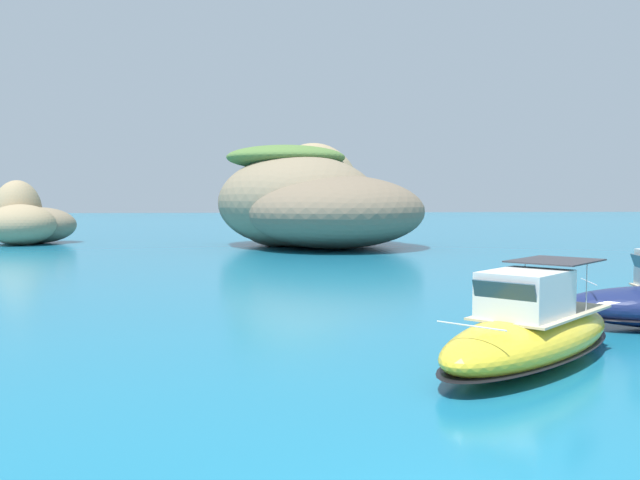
# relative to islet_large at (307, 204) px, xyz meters

# --- Properties ---
(islet_large) EXTENTS (23.30, 25.69, 9.75)m
(islet_large) POSITION_rel_islet_large_xyz_m (0.00, 0.00, 0.00)
(islet_large) COLOR #756651
(islet_large) RESTS_ON ground
(islet_small) EXTENTS (11.50, 12.40, 6.15)m
(islet_small) POSITION_rel_islet_large_xyz_m (-27.14, 6.98, -1.58)
(islet_small) COLOR #756651
(islet_small) RESTS_ON ground
(motorboat_yellow) EXTENTS (8.03, 7.59, 2.67)m
(motorboat_yellow) POSITION_rel_islet_large_xyz_m (1.52, -45.10, -2.98)
(motorboat_yellow) COLOR yellow
(motorboat_yellow) RESTS_ON ground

